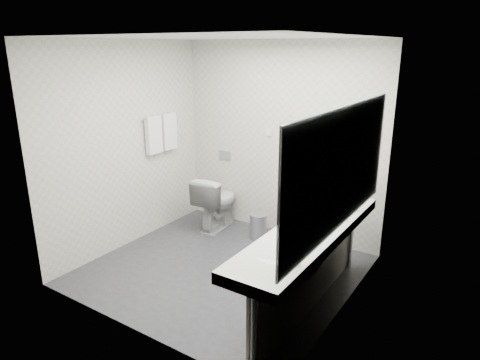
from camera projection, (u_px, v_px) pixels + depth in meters
The scene contains 32 objects.
floor at pixel (222, 270), 4.85m from camera, with size 2.80×2.80×0.00m, color #2C2B30.
ceiling at pixel (218, 37), 4.10m from camera, with size 2.80×2.80×0.00m, color silver.
wall_back at pixel (279, 141), 5.51m from camera, with size 2.80×2.80×0.00m, color beige.
wall_front at pixel (126, 198), 3.44m from camera, with size 2.80×2.80×0.00m, color beige.
wall_left at pixel (127, 147), 5.21m from camera, with size 2.60×2.60×0.00m, color beige.
wall_right at pixel (350, 186), 3.74m from camera, with size 2.60×2.60×0.00m, color beige.
vanity_counter at pixel (309, 234), 3.86m from camera, with size 0.55×2.20×0.10m, color silver.
vanity_panel at pixel (309, 276), 3.98m from camera, with size 0.03×2.15×0.75m, color gray.
vanity_post_near at pixel (254, 339), 3.13m from camera, with size 0.06×0.06×0.75m, color silver.
vanity_post_far at pixel (351, 237), 4.79m from camera, with size 0.06×0.06×0.75m, color silver.
mirror at pixel (342, 169), 3.53m from camera, with size 0.02×2.20×1.05m, color #B2BCC6.
basin_near at pixel (274, 259), 3.33m from camera, with size 0.40×0.31×0.05m, color silver.
basin_far at pixel (336, 208), 4.37m from camera, with size 0.40×0.31×0.05m, color silver.
faucet_near at pixel (298, 255), 3.20m from camera, with size 0.04×0.04×0.15m, color silver.
faucet_far at pixel (355, 204), 4.24m from camera, with size 0.04×0.04×0.15m, color silver.
soap_bottle_a at pixel (324, 224), 3.83m from camera, with size 0.04×0.04×0.10m, color white.
soap_bottle_b at pixel (324, 217), 3.99m from camera, with size 0.08×0.08×0.10m, color white.
soap_bottle_c at pixel (316, 228), 3.72m from camera, with size 0.05×0.05×0.12m, color white.
glass_left at pixel (332, 218), 3.94m from camera, with size 0.06×0.06×0.11m, color silver.
glass_right at pixel (336, 212), 4.07m from camera, with size 0.06×0.06×0.11m, color silver.
toilet at pixel (217, 202), 5.88m from camera, with size 0.42×0.74×0.75m, color silver.
flush_plate at pixel (225, 155), 6.04m from camera, with size 0.18×0.02×0.12m, color #B2B5BA.
pedal_bin at pixel (259, 227), 5.61m from camera, with size 0.23×0.23×0.32m, color #B2B5BA.
bin_lid at pixel (259, 215), 5.56m from camera, with size 0.23×0.23×0.01m, color #B2B5BA.
towel_rail at pixel (160, 116), 5.53m from camera, with size 0.02×0.02×0.62m, color silver.
towel_near at pixel (154, 135), 5.48m from camera, with size 0.07×0.24×0.48m, color white.
towel_far at pixel (169, 131), 5.70m from camera, with size 0.07×0.24×0.48m, color white.
dryer_cradle at pixel (296, 124), 5.28m from camera, with size 0.10×0.04×0.14m, color #9B9CA0.
dryer_barrel at pixel (294, 122), 5.22m from camera, with size 0.08×0.08×0.14m, color #9B9CA0.
dryer_cord at pixel (295, 144), 5.35m from camera, with size 0.02×0.02×0.35m, color black.
switch_plate_a at pixel (269, 132), 5.55m from camera, with size 0.09×0.02×0.09m, color silver.
switch_plate_b at pixel (319, 138), 5.19m from camera, with size 0.09×0.02×0.09m, color silver.
Camera 1 is at (2.54, -3.50, 2.42)m, focal length 32.09 mm.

